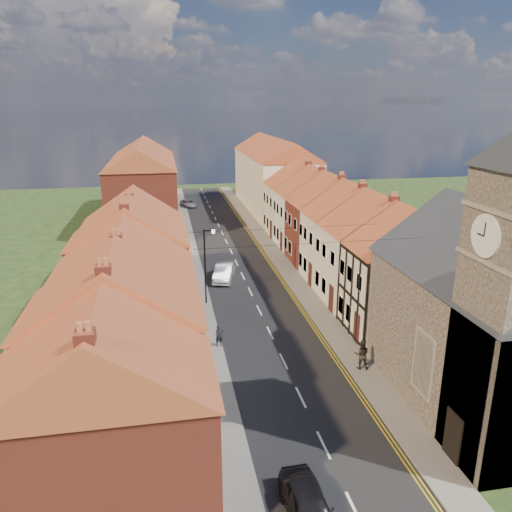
% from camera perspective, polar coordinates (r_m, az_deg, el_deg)
% --- Properties ---
extents(ground, '(160.00, 160.00, 0.00)m').
position_cam_1_polar(ground, '(23.73, 9.34, -23.49)').
color(ground, '#3B5524').
rests_on(ground, ground).
extents(road, '(7.00, 90.00, 0.02)m').
position_cam_1_polar(road, '(49.68, -2.24, -0.78)').
color(road, black).
rests_on(road, ground).
extents(pavement_left, '(1.80, 90.00, 0.12)m').
position_cam_1_polar(pavement_left, '(49.26, -7.31, -1.01)').
color(pavement_left, gray).
rests_on(pavement_left, ground).
extents(pavement_right, '(1.80, 90.00, 0.12)m').
position_cam_1_polar(pavement_right, '(50.45, 2.71, -0.45)').
color(pavement_right, gray).
rests_on(pavement_right, ground).
extents(church, '(11.25, 14.25, 15.20)m').
position_cam_1_polar(church, '(27.42, 26.35, -4.95)').
color(church, '#332D24').
rests_on(church, ground).
extents(cottage_r_tudor, '(8.30, 5.20, 9.00)m').
position_cam_1_polar(cottage_r_tudor, '(35.24, 17.04, -1.59)').
color(cottage_r_tudor, white).
rests_on(cottage_r_tudor, ground).
extents(cottage_r_white_near, '(8.30, 6.00, 9.00)m').
position_cam_1_polar(cottage_r_white_near, '(39.88, 13.60, 0.87)').
color(cottage_r_white_near, white).
rests_on(cottage_r_white_near, ground).
extents(cottage_r_cream_mid, '(8.30, 5.20, 9.00)m').
position_cam_1_polar(cottage_r_cream_mid, '(44.67, 10.84, 2.81)').
color(cottage_r_cream_mid, white).
rests_on(cottage_r_cream_mid, ground).
extents(cottage_r_pink, '(8.30, 6.00, 9.00)m').
position_cam_1_polar(cottage_r_pink, '(49.60, 8.61, 4.35)').
color(cottage_r_pink, maroon).
rests_on(cottage_r_pink, ground).
extents(cottage_r_white_far, '(8.30, 5.20, 9.00)m').
position_cam_1_polar(cottage_r_white_far, '(54.61, 6.78, 5.62)').
color(cottage_r_white_far, white).
rests_on(cottage_r_white_far, ground).
extents(cottage_r_cream_far, '(8.30, 6.00, 9.00)m').
position_cam_1_polar(cottage_r_cream_far, '(59.69, 5.26, 6.66)').
color(cottage_r_cream_far, white).
rests_on(cottage_r_cream_far, ground).
extents(cottage_l_brick_near, '(8.30, 5.70, 8.80)m').
position_cam_1_polar(cottage_l_brick_near, '(20.02, -16.90, -17.02)').
color(cottage_l_brick_near, maroon).
rests_on(cottage_l_brick_near, ground).
extents(cottage_l_cream, '(8.30, 6.30, 9.10)m').
position_cam_1_polar(cottage_l_cream, '(24.95, -15.60, -9.28)').
color(cottage_l_cream, white).
rests_on(cottage_l_cream, ground).
extents(cottage_l_white, '(8.30, 6.90, 8.80)m').
position_cam_1_polar(cottage_l_white, '(30.86, -14.67, -4.28)').
color(cottage_l_white, white).
rests_on(cottage_l_white, ground).
extents(cottage_l_brick_mid, '(8.30, 5.70, 9.10)m').
position_cam_1_polar(cottage_l_brick_mid, '(36.56, -14.10, -0.57)').
color(cottage_l_brick_mid, maroon).
rests_on(cottage_l_brick_mid, ground).
extents(cottage_l_pink, '(8.30, 6.30, 8.80)m').
position_cam_1_polar(cottage_l_pink, '(42.16, -13.68, 1.60)').
color(cottage_l_pink, tan).
rests_on(cottage_l_pink, ground).
extents(block_right_far, '(8.30, 24.20, 10.50)m').
position_cam_1_polar(block_right_far, '(74.21, 2.07, 9.44)').
color(block_right_far, white).
rests_on(block_right_far, ground).
extents(block_left_far, '(8.30, 24.20, 10.50)m').
position_cam_1_polar(block_left_far, '(67.57, -12.73, 8.26)').
color(block_left_far, maroon).
rests_on(block_left_far, ground).
extents(lamppost, '(0.88, 0.15, 6.00)m').
position_cam_1_polar(lamppost, '(38.73, -5.73, -0.65)').
color(lamppost, black).
rests_on(lamppost, pavement_left).
extents(car_near, '(1.77, 4.11, 1.38)m').
position_cam_1_polar(car_near, '(21.28, 6.05, -26.60)').
color(car_near, black).
rests_on(car_near, ground).
extents(car_mid, '(2.60, 4.60, 1.44)m').
position_cam_1_polar(car_mid, '(44.94, -3.67, -1.83)').
color(car_mid, '#A1A3A8').
rests_on(car_mid, ground).
extents(car_distant, '(2.52, 4.22, 1.10)m').
position_cam_1_polar(car_distant, '(76.91, -7.75, 5.99)').
color(car_distant, '#93959A').
rests_on(car_distant, ground).
extents(pedestrian_left, '(0.61, 0.47, 1.49)m').
position_cam_1_polar(pedestrian_left, '(32.84, -4.23, -9.06)').
color(pedestrian_left, black).
rests_on(pedestrian_left, pavement_left).
extents(pedestrian_right, '(1.07, 0.94, 1.84)m').
position_cam_1_polar(pedestrian_right, '(30.81, 11.98, -10.93)').
color(pedestrian_right, black).
rests_on(pedestrian_right, pavement_right).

